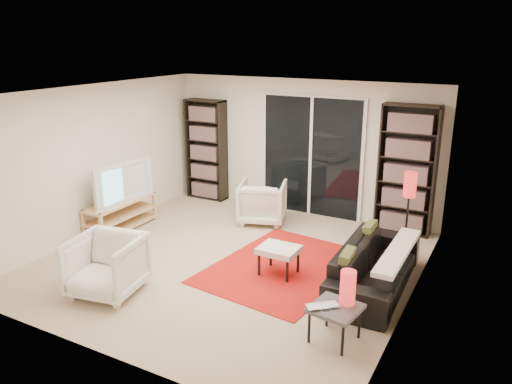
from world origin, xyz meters
TOP-DOWN VIEW (x-y plane):
  - floor at (0.00, 0.00)m, footprint 5.00×5.00m
  - wall_back at (0.00, 2.50)m, footprint 5.00×0.02m
  - wall_front at (0.00, -2.50)m, footprint 5.00×0.02m
  - wall_left at (-2.50, 0.00)m, footprint 0.02×5.00m
  - wall_right at (2.50, 0.00)m, footprint 0.02×5.00m
  - ceiling at (0.00, 0.00)m, footprint 5.00×5.00m
  - sliding_door at (0.20, 2.46)m, footprint 1.92×0.08m
  - bookshelf_left at (-1.95, 2.33)m, footprint 0.80×0.30m
  - bookshelf_right at (1.90, 2.33)m, footprint 0.90×0.30m
  - tv_stand at (-2.26, 0.21)m, footprint 0.43×1.35m
  - tv at (-2.24, 0.21)m, footprint 0.30×1.17m
  - rug at (0.75, 0.18)m, footprint 1.97×2.51m
  - sofa at (2.02, 0.20)m, footprint 0.84×2.03m
  - armchair_back at (-0.35, 1.65)m, footprint 0.98×0.99m
  - armchair_front at (-0.88, -1.53)m, footprint 0.94×0.96m
  - ottoman at (0.78, -0.04)m, footprint 0.53×0.44m
  - side_table at (1.98, -1.15)m, footprint 0.55×0.55m
  - laptop at (1.89, -1.27)m, footprint 0.40×0.39m
  - table_lamp at (2.06, -1.03)m, footprint 0.17×0.17m
  - floor_lamp at (2.17, 1.27)m, footprint 0.20×0.20m

SIDE VIEW (x-z plane):
  - floor at x=0.00m, z-range 0.00..0.00m
  - rug at x=0.75m, z-range 0.00..0.01m
  - tv_stand at x=-2.26m, z-range 0.01..0.51m
  - sofa at x=2.02m, z-range 0.00..0.59m
  - ottoman at x=0.78m, z-range 0.14..0.54m
  - side_table at x=1.98m, z-range 0.16..0.56m
  - armchair_back at x=-0.35m, z-range 0.00..0.72m
  - armchair_front at x=-0.88m, z-range 0.00..0.75m
  - laptop at x=1.89m, z-range 0.40..0.43m
  - table_lamp at x=2.06m, z-range 0.40..0.77m
  - tv at x=-2.24m, z-range 0.50..1.17m
  - bookshelf_left at x=-1.95m, z-range 0.00..1.95m
  - floor_lamp at x=2.17m, z-range 0.33..1.64m
  - sliding_door at x=0.20m, z-range -0.03..2.13m
  - bookshelf_right at x=1.90m, z-range 0.00..2.10m
  - wall_back at x=0.00m, z-range 0.00..2.40m
  - wall_front at x=0.00m, z-range 0.00..2.40m
  - wall_left at x=-2.50m, z-range 0.00..2.40m
  - wall_right at x=2.50m, z-range 0.00..2.40m
  - ceiling at x=0.00m, z-range 2.39..2.41m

